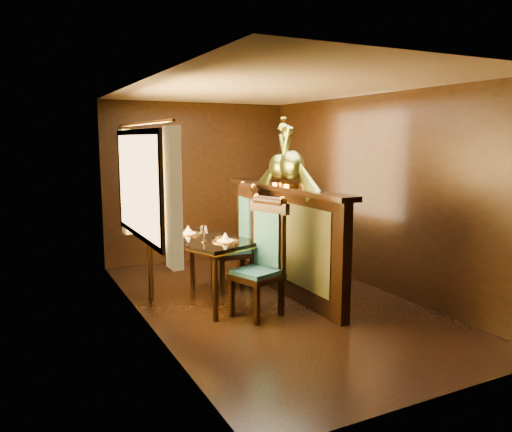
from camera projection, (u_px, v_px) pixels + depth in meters
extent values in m
plane|color=black|center=(272.00, 303.00, 5.95)|extent=(5.00, 5.00, 0.00)
cube|color=black|center=(198.00, 182.00, 7.97)|extent=(3.00, 0.04, 2.50)
cube|color=black|center=(441.00, 236.00, 3.56)|extent=(3.00, 0.04, 2.50)
cube|color=black|center=(144.00, 207.00, 5.09)|extent=(0.04, 5.00, 2.50)
cube|color=black|center=(375.00, 193.00, 6.43)|extent=(0.04, 5.00, 2.50)
cube|color=beige|center=(274.00, 88.00, 5.57)|extent=(3.00, 5.00, 0.04)
cube|color=#FFC672|center=(137.00, 185.00, 5.33)|extent=(0.01, 1.70, 1.05)
cube|color=yellow|center=(173.00, 198.00, 4.52)|extent=(0.10, 0.22, 1.30)
cube|color=yellow|center=(126.00, 182.00, 6.23)|extent=(0.10, 0.22, 1.30)
cylinder|color=orange|center=(142.00, 124.00, 5.26)|extent=(0.03, 2.20, 0.03)
cube|color=black|center=(284.00, 242.00, 6.26)|extent=(0.12, 2.60, 1.30)
cube|color=#2E3217|center=(279.00, 239.00, 6.23)|extent=(0.02, 2.20, 0.95)
cube|color=black|center=(284.00, 188.00, 6.16)|extent=(0.26, 2.70, 0.06)
cube|color=black|center=(202.00, 240.00, 5.87)|extent=(1.17, 1.48, 0.04)
cube|color=orange|center=(202.00, 242.00, 5.87)|extent=(1.20, 1.51, 0.02)
cylinder|color=black|center=(215.00, 289.00, 5.29)|extent=(0.06, 0.06, 0.72)
cylinder|color=black|center=(257.00, 276.00, 5.77)|extent=(0.06, 0.06, 0.72)
cylinder|color=black|center=(150.00, 269.00, 6.09)|extent=(0.06, 0.06, 0.72)
cylinder|color=black|center=(192.00, 260.00, 6.56)|extent=(0.06, 0.06, 0.72)
cylinder|color=orange|center=(225.00, 241.00, 5.67)|extent=(0.30, 0.30, 0.01)
cone|color=white|center=(225.00, 237.00, 5.66)|extent=(0.11, 0.11, 0.10)
cylinder|color=orange|center=(188.00, 234.00, 6.12)|extent=(0.30, 0.30, 0.01)
cone|color=white|center=(188.00, 229.00, 6.11)|extent=(0.11, 0.11, 0.10)
cylinder|color=silver|center=(182.00, 240.00, 5.62)|extent=(0.03, 0.03, 0.06)
cylinder|color=silver|center=(180.00, 239.00, 5.65)|extent=(0.03, 0.03, 0.06)
cube|color=black|center=(256.00, 276.00, 5.44)|extent=(0.60, 0.60, 0.06)
cube|color=#165264|center=(256.00, 272.00, 5.44)|extent=(0.54, 0.54, 0.05)
cube|color=#165264|center=(269.00, 239.00, 5.53)|extent=(0.15, 0.36, 0.60)
cube|color=black|center=(257.00, 306.00, 5.21)|extent=(0.05, 0.05, 0.42)
cube|color=black|center=(281.00, 297.00, 5.49)|extent=(0.05, 0.05, 0.42)
cube|color=black|center=(232.00, 298.00, 5.48)|extent=(0.05, 0.05, 0.42)
cube|color=black|center=(256.00, 290.00, 5.75)|extent=(0.05, 0.05, 0.42)
sphere|color=orange|center=(283.00, 200.00, 5.33)|extent=(0.07, 0.07, 0.07)
sphere|color=orange|center=(257.00, 197.00, 5.59)|extent=(0.07, 0.07, 0.07)
cube|color=black|center=(232.00, 253.00, 6.47)|extent=(0.54, 0.54, 0.06)
cube|color=#165264|center=(232.00, 249.00, 6.46)|extent=(0.48, 0.48, 0.05)
cube|color=#165264|center=(248.00, 221.00, 6.48)|extent=(0.08, 0.38, 0.63)
cube|color=black|center=(222.00, 277.00, 6.25)|extent=(0.05, 0.05, 0.43)
cube|color=black|center=(252.00, 274.00, 6.39)|extent=(0.05, 0.05, 0.43)
cube|color=black|center=(213.00, 270.00, 6.62)|extent=(0.05, 0.05, 0.43)
cube|color=black|center=(242.00, 267.00, 6.76)|extent=(0.05, 0.05, 0.43)
sphere|color=orange|center=(253.00, 186.00, 6.22)|extent=(0.07, 0.07, 0.07)
sphere|color=orange|center=(242.00, 184.00, 6.59)|extent=(0.07, 0.07, 0.07)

